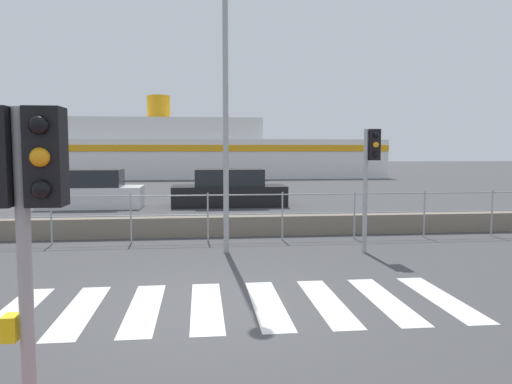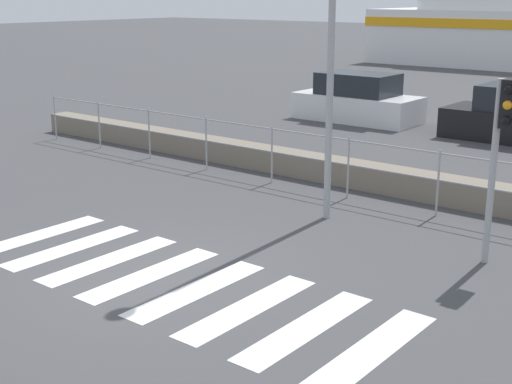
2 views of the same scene
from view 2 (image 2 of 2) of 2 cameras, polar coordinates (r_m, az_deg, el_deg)
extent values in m
plane|color=#424244|center=(10.29, -8.02, -6.66)|extent=(160.00, 160.00, 0.00)
cube|color=silver|center=(12.36, -16.99, -3.33)|extent=(0.45, 2.40, 0.01)
cube|color=silver|center=(11.66, -14.46, -4.27)|extent=(0.45, 2.40, 0.01)
cube|color=silver|center=(10.99, -11.61, -5.33)|extent=(0.45, 2.40, 0.01)
cube|color=silver|center=(10.35, -8.39, -6.50)|extent=(0.45, 2.40, 0.01)
cube|color=silver|center=(9.76, -4.74, -7.80)|extent=(0.45, 2.40, 0.01)
cube|color=silver|center=(9.21, -0.62, -9.22)|extent=(0.45, 2.40, 0.01)
cube|color=silver|center=(8.72, 4.04, -10.75)|extent=(0.45, 2.40, 0.01)
cube|color=silver|center=(8.31, 9.26, -12.37)|extent=(0.45, 2.40, 0.01)
cube|color=slate|center=(14.76, 9.12, 1.23)|extent=(20.76, 0.55, 0.51)
cylinder|color=#9EA0A3|center=(13.82, 7.46, 4.14)|extent=(18.69, 0.03, 0.03)
cylinder|color=#9EA0A3|center=(13.92, 7.39, 2.18)|extent=(18.69, 0.03, 0.03)
cylinder|color=#9EA0A3|center=(20.31, -15.78, 5.78)|extent=(0.04, 0.04, 1.22)
cylinder|color=#9EA0A3|center=(18.84, -12.43, 5.27)|extent=(0.04, 0.04, 1.22)
cylinder|color=#9EA0A3|center=(17.44, -8.54, 4.66)|extent=(0.04, 0.04, 1.22)
cylinder|color=#9EA0A3|center=(16.14, -4.00, 3.91)|extent=(0.04, 0.04, 1.22)
cylinder|color=#9EA0A3|center=(14.96, 1.28, 3.01)|extent=(0.04, 0.04, 1.22)
cylinder|color=#9EA0A3|center=(13.94, 7.38, 1.94)|extent=(0.04, 0.04, 1.22)
cylinder|color=#9EA0A3|center=(13.10, 14.36, 0.68)|extent=(0.04, 0.04, 1.22)
cylinder|color=#9EA0A3|center=(10.83, 18.39, 1.41)|extent=(0.10, 0.10, 2.73)
cube|color=black|center=(10.58, 19.73, 6.64)|extent=(0.24, 0.24, 0.68)
sphere|color=black|center=(10.42, 19.58, 7.71)|extent=(0.13, 0.13, 0.13)
sphere|color=orange|center=(10.45, 19.47, 6.57)|extent=(0.13, 0.13, 0.13)
sphere|color=black|center=(10.48, 19.37, 5.43)|extent=(0.13, 0.13, 0.13)
cylinder|color=#9EA0A3|center=(12.24, 6.05, 12.25)|extent=(0.12, 0.12, 6.34)
cube|color=silver|center=(22.71, 8.09, 6.70)|extent=(3.91, 1.72, 0.82)
cube|color=#1E2328|center=(22.61, 8.16, 8.57)|extent=(2.34, 1.52, 0.67)
camera|label=1|loc=(7.38, -55.02, -3.51)|focal=35.00mm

